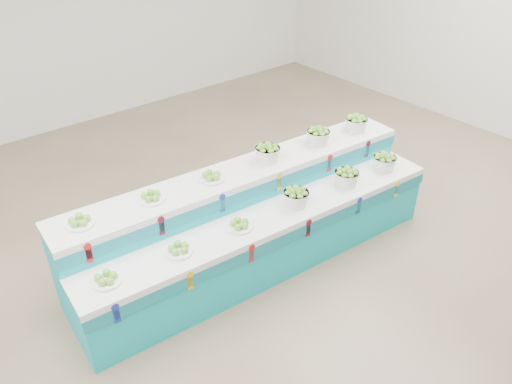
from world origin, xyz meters
TOP-DOWN VIEW (x-y plane):
  - ground at (0.00, 0.00)m, footprint 10.00×10.00m
  - back_wall at (0.00, 5.00)m, footprint 10.00×0.00m
  - display_stand at (-0.11, 0.26)m, footprint 4.25×1.43m
  - plate_lower_left at (-1.87, 0.16)m, footprint 0.29×0.29m
  - plate_lower_mid at (-1.18, 0.10)m, footprint 0.29×0.29m
  - plate_lower_right at (-0.51, 0.04)m, footprint 0.29×0.29m
  - basket_lower_left at (0.20, -0.03)m, footprint 0.30×0.30m
  - basket_lower_mid at (0.92, -0.09)m, footprint 0.30×0.30m
  - basket_lower_right at (1.53, -0.14)m, footprint 0.30×0.30m
  - plate_upper_left at (-1.83, 0.67)m, footprint 0.29×0.29m
  - plate_upper_mid at (-1.13, 0.61)m, footprint 0.29×0.29m
  - plate_upper_right at (-0.46, 0.55)m, footprint 0.29×0.29m
  - basket_upper_left at (0.25, 0.49)m, footprint 0.30×0.30m
  - basket_upper_mid at (0.97, 0.43)m, footprint 0.30×0.30m
  - basket_upper_right at (1.57, 0.37)m, footprint 0.30×0.30m

SIDE VIEW (x-z plane):
  - ground at x=0.00m, z-range 0.00..0.00m
  - display_stand at x=-0.11m, z-range 0.00..1.02m
  - plate_lower_left at x=-1.87m, z-range 0.72..0.82m
  - plate_lower_mid at x=-1.18m, z-range 0.72..0.82m
  - plate_lower_right at x=-0.51m, z-range 0.72..0.82m
  - basket_lower_left at x=0.20m, z-range 0.72..0.93m
  - basket_lower_mid at x=0.92m, z-range 0.72..0.93m
  - basket_lower_right at x=1.53m, z-range 0.72..0.93m
  - plate_upper_left at x=-1.83m, z-range 1.02..1.12m
  - plate_upper_mid at x=-1.13m, z-range 1.02..1.12m
  - plate_upper_right at x=-0.46m, z-range 1.02..1.12m
  - basket_upper_left at x=0.25m, z-range 1.02..1.23m
  - basket_upper_mid at x=0.97m, z-range 1.02..1.23m
  - basket_upper_right at x=1.57m, z-range 1.02..1.23m
  - back_wall at x=0.00m, z-range -3.00..7.00m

